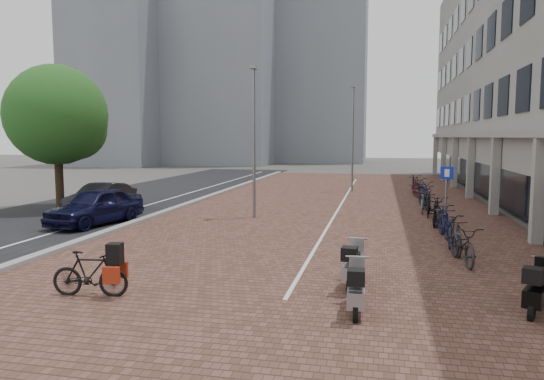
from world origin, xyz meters
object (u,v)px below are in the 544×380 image
(car_dark, at_px, (101,198))
(scooter_front, at_px, (353,264))
(car_navy, at_px, (96,206))
(scooter_mid, at_px, (538,288))
(hero_bike, at_px, (90,273))
(scooter_back, at_px, (356,287))
(parking_sign, at_px, (446,187))

(car_dark, bearing_deg, scooter_front, -34.18)
(car_navy, xyz_separation_m, scooter_mid, (13.48, -7.05, -0.19))
(scooter_mid, bearing_deg, car_navy, 177.30)
(scooter_mid, bearing_deg, car_dark, 171.21)
(car_dark, xyz_separation_m, scooter_front, (11.56, -9.07, -0.12))
(hero_bike, height_order, scooter_back, hero_bike)
(hero_bike, bearing_deg, car_navy, 23.55)
(car_dark, bearing_deg, scooter_mid, -29.78)
(scooter_front, bearing_deg, hero_bike, -156.12)
(scooter_mid, height_order, scooter_back, scooter_mid)
(scooter_front, bearing_deg, car_navy, 153.65)
(car_navy, xyz_separation_m, car_dark, (-1.56, 2.98, -0.06))
(car_dark, relative_size, parking_sign, 1.74)
(car_navy, bearing_deg, parking_sign, 23.15)
(scooter_front, relative_size, parking_sign, 0.68)
(car_dark, xyz_separation_m, hero_bike, (6.24, -10.89, -0.13))
(car_navy, bearing_deg, scooter_back, -24.63)
(car_navy, xyz_separation_m, scooter_back, (10.14, -7.74, -0.20))
(hero_bike, bearing_deg, parking_sign, -45.86)
(car_navy, height_order, parking_sign, parking_sign)
(car_dark, distance_m, scooter_back, 15.87)
(car_navy, height_order, scooter_front, car_navy)
(hero_bike, height_order, scooter_front, hero_bike)
(car_navy, xyz_separation_m, parking_sign, (12.95, 2.39, 0.78))
(scooter_front, xyz_separation_m, parking_sign, (2.95, 8.47, 0.96))
(car_dark, distance_m, scooter_mid, 18.08)
(scooter_front, bearing_deg, scooter_back, -80.07)
(scooter_back, height_order, parking_sign, parking_sign)
(scooter_front, bearing_deg, scooter_mid, -10.54)
(scooter_front, height_order, scooter_mid, scooter_front)
(scooter_front, relative_size, scooter_back, 1.04)
(scooter_front, xyz_separation_m, scooter_back, (0.14, -1.65, -0.02))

